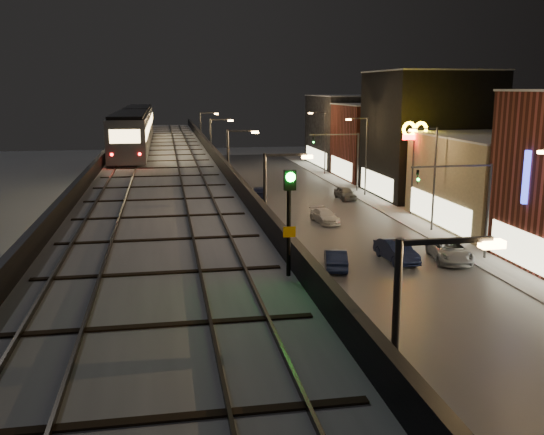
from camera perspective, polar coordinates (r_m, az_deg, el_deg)
road_surface at (r=55.12m, az=4.01°, el=-0.73°), size 17.00×120.00×0.06m
sidewalk_right at (r=58.32m, az=13.59°, el=-0.29°), size 4.00×120.00×0.14m
under_viaduct_pavement at (r=53.53m, az=-10.15°, el=-1.28°), size 11.00×120.00×0.06m
elevated_viaduct at (r=49.41m, az=-10.38°, el=4.20°), size 9.00×100.00×6.30m
viaduct_trackbed at (r=49.44m, az=-10.43°, el=5.10°), size 8.40×100.00×0.32m
viaduct_parapet_streetside at (r=49.58m, az=-5.38°, el=5.80°), size 0.30×100.00×1.10m
viaduct_parapet_far at (r=49.63m, az=-15.48°, el=5.43°), size 0.30×100.00×1.10m
building_c at (r=57.96m, az=20.87°, el=3.20°), size 12.20×15.20×8.16m
building_d at (r=71.75m, az=14.51°, el=7.58°), size 12.20×13.20×14.16m
building_e at (r=84.80m, az=10.52°, el=7.04°), size 12.20×12.20×10.16m
building_f at (r=97.96m, az=7.65°, el=8.07°), size 12.20×16.20×11.16m
streetlight_left_0 at (r=14.94m, az=12.30°, el=-16.07°), size 2.57×0.28×9.00m
streetlight_left_1 at (r=31.36m, az=-0.17°, el=-0.79°), size 2.57×0.28×9.00m
streetlight_left_2 at (r=48.91m, az=-3.81°, el=3.84°), size 2.57×0.28×9.00m
streetlight_right_2 at (r=53.54m, az=14.80°, el=4.18°), size 2.56×0.28×9.00m
streetlight_left_3 at (r=66.69m, az=-5.53°, el=6.00°), size 2.57×0.28×9.00m
streetlight_right_3 at (r=70.16m, az=8.65°, el=6.22°), size 2.56×0.28×9.00m
streetlight_left_4 at (r=84.57m, az=-6.53°, el=7.26°), size 2.57×0.28×9.00m
streetlight_right_4 at (r=87.33m, az=4.86°, el=7.44°), size 2.56×0.28×9.00m
traffic_light_rig_a at (r=45.31m, az=18.46°, el=1.64°), size 6.10×0.34×7.00m
traffic_light_rig_b at (r=72.80m, az=7.21°, el=5.89°), size 6.10×0.34×7.00m
subway_train at (r=63.78m, az=-12.73°, el=8.34°), size 2.98×36.18×3.56m
rail_signal at (r=17.90m, az=1.66°, el=1.50°), size 0.38×0.44×3.25m
car_near_white at (r=41.88m, az=6.00°, el=-3.98°), size 2.31×4.38×1.37m
car_mid_silver at (r=51.36m, az=-1.44°, el=-0.97°), size 2.68×4.80×1.27m
car_mid_dark at (r=68.26m, az=-1.25°, el=2.31°), size 2.51×4.74×1.31m
car_far_white at (r=81.26m, az=-4.51°, el=3.83°), size 2.50×3.94×1.25m
car_onc_silver at (r=44.31m, az=11.62°, el=-3.16°), size 1.96×4.75×1.53m
car_onc_dark at (r=45.40m, az=16.37°, el=-3.08°), size 3.44×5.69×1.48m
car_onc_white at (r=56.05m, az=4.98°, el=0.08°), size 2.28×4.45×1.24m
car_onc_red at (r=68.15m, az=6.91°, el=2.25°), size 1.81×4.15×1.39m
sign_mcdonalds at (r=60.13m, az=13.26°, el=7.05°), size 2.72×0.60×9.12m
sign_carwash at (r=43.95m, az=23.47°, el=2.66°), size 1.59×0.35×8.22m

